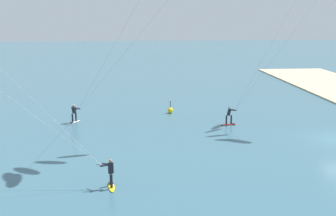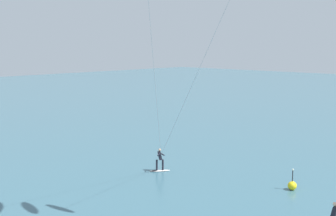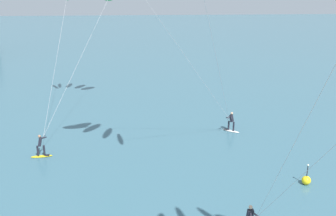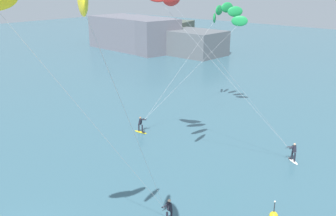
% 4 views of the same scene
% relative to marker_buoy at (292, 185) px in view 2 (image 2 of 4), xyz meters
% --- Properties ---
extents(marker_buoy, '(0.56, 0.56, 1.38)m').
position_rel_marker_buoy_xyz_m(marker_buoy, '(0.00, 0.00, 0.00)').
color(marker_buoy, yellow).
rests_on(marker_buoy, ground).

